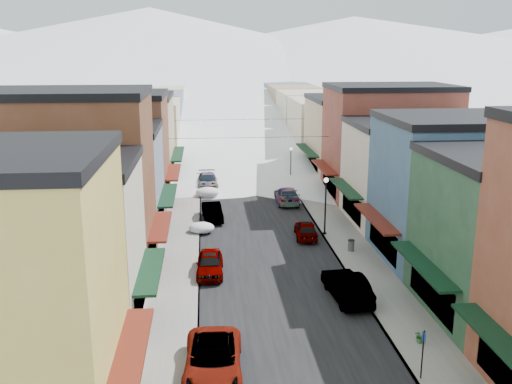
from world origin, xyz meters
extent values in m
cube|color=black|center=(0.00, 60.00, 0.01)|extent=(10.00, 160.00, 0.01)
cube|color=gray|center=(-6.60, 60.00, 0.07)|extent=(3.20, 160.00, 0.15)
cube|color=gray|center=(6.60, 60.00, 0.07)|extent=(3.20, 160.00, 0.15)
cube|color=slate|center=(-5.05, 60.00, 0.07)|extent=(0.10, 160.00, 0.15)
cube|color=slate|center=(5.05, 60.00, 0.07)|extent=(0.10, 160.00, 0.15)
cube|color=#611C10|center=(-7.60, 4.00, 3.20)|extent=(1.20, 7.22, 0.15)
cube|color=beige|center=(-13.20, 12.50, 4.50)|extent=(10.00, 8.00, 9.00)
cube|color=black|center=(-13.20, 12.50, 9.25)|extent=(10.20, 8.20, 0.50)
cube|color=black|center=(-7.60, 12.50, 3.20)|extent=(1.20, 6.80, 0.15)
cube|color=brown|center=(-13.70, 20.50, 6.00)|extent=(11.00, 8.00, 12.00)
cube|color=black|center=(-13.70, 20.50, 12.25)|extent=(11.20, 8.20, 0.50)
cube|color=#611C10|center=(-7.60, 20.50, 3.20)|extent=(1.20, 6.80, 0.15)
cube|color=gray|center=(-13.20, 29.00, 4.25)|extent=(10.00, 9.00, 8.50)
cube|color=black|center=(-13.20, 29.00, 8.75)|extent=(10.20, 9.20, 0.50)
cube|color=black|center=(-7.60, 29.00, 3.20)|extent=(1.20, 7.65, 0.15)
cube|color=brown|center=(-14.20, 38.00, 5.25)|extent=(12.00, 9.00, 10.50)
cube|color=black|center=(-14.20, 38.00, 10.75)|extent=(12.20, 9.20, 0.50)
cube|color=#611C10|center=(-7.60, 38.00, 3.20)|extent=(1.20, 7.65, 0.15)
cube|color=tan|center=(-13.20, 48.00, 4.75)|extent=(10.00, 11.00, 9.50)
cube|color=black|center=(-13.20, 48.00, 9.75)|extent=(10.20, 11.20, 0.50)
cube|color=black|center=(-7.60, 48.00, 3.20)|extent=(1.20, 9.35, 0.15)
cube|color=black|center=(7.60, 3.00, 3.20)|extent=(1.20, 7.65, 0.15)
cube|color=black|center=(7.60, 12.00, 3.20)|extent=(1.20, 7.65, 0.15)
cube|color=#355979|center=(13.20, 21.00, 5.00)|extent=(10.00, 9.00, 10.00)
cube|color=black|center=(13.20, 21.00, 10.25)|extent=(10.20, 9.20, 0.50)
cube|color=#611C10|center=(7.60, 21.00, 3.20)|extent=(1.20, 7.65, 0.15)
cube|color=beige|center=(13.70, 30.00, 4.25)|extent=(11.00, 9.00, 8.50)
cube|color=black|center=(13.70, 30.00, 8.75)|extent=(11.20, 9.20, 0.50)
cube|color=black|center=(7.60, 30.00, 3.20)|extent=(1.20, 7.65, 0.15)
cube|color=maroon|center=(14.20, 39.00, 5.50)|extent=(12.00, 9.00, 11.00)
cube|color=black|center=(14.20, 39.00, 11.25)|extent=(12.20, 9.20, 0.50)
cube|color=#611C10|center=(7.60, 39.00, 3.20)|extent=(1.20, 7.65, 0.15)
cube|color=tan|center=(13.20, 49.00, 4.50)|extent=(10.00, 11.00, 9.00)
cube|color=black|center=(13.20, 49.00, 9.25)|extent=(10.20, 11.20, 0.50)
cube|color=black|center=(7.60, 49.00, 3.20)|extent=(1.20, 9.35, 0.15)
cube|color=gray|center=(-12.50, 62.00, 4.00)|extent=(9.00, 13.00, 8.00)
cube|color=gray|center=(12.50, 62.00, 4.00)|extent=(9.00, 13.00, 8.00)
cube|color=gray|center=(-12.50, 76.00, 4.00)|extent=(9.00, 13.00, 8.00)
cube|color=gray|center=(12.50, 76.00, 4.00)|extent=(9.00, 13.00, 8.00)
cube|color=gray|center=(-12.50, 90.00, 4.00)|extent=(9.00, 13.00, 8.00)
cube|color=gray|center=(12.50, 90.00, 4.00)|extent=(9.00, 13.00, 8.00)
cube|color=gray|center=(-12.50, 104.00, 4.00)|extent=(9.00, 13.00, 8.00)
cube|color=gray|center=(12.50, 104.00, 4.00)|extent=(9.00, 13.00, 8.00)
cube|color=silver|center=(0.00, 225.00, 6.00)|extent=(360.00, 40.00, 12.00)
cone|color=white|center=(-30.00, 275.00, 17.00)|extent=(300.00, 300.00, 34.00)
cone|color=white|center=(70.00, 270.00, 15.00)|extent=(320.00, 320.00, 30.00)
cylinder|color=black|center=(0.00, 40.00, 6.20)|extent=(16.40, 0.04, 0.04)
cylinder|color=black|center=(0.00, 55.00, 6.20)|extent=(16.40, 0.04, 0.04)
imported|color=white|center=(-4.30, 6.94, 0.81)|extent=(2.93, 5.94, 1.62)
imported|color=gray|center=(-4.30, 19.47, 0.76)|extent=(1.94, 4.51, 1.52)
imported|color=black|center=(-3.93, 32.16, 0.74)|extent=(1.99, 4.62, 1.48)
imported|color=gray|center=(-4.26, 44.41, 0.78)|extent=(2.34, 5.45, 1.56)
imported|color=black|center=(4.02, 14.72, 0.86)|extent=(2.27, 5.35, 1.72)
imported|color=gray|center=(3.56, 26.49, 0.72)|extent=(2.01, 4.33, 1.43)
imported|color=black|center=(3.56, 37.31, 0.79)|extent=(2.33, 5.46, 1.57)
imported|color=gray|center=(-1.76, 50.99, 0.74)|extent=(2.23, 4.50, 1.47)
imported|color=silver|center=(2.20, 60.98, 0.71)|extent=(2.94, 5.34, 1.42)
cylinder|color=black|center=(5.28, 5.64, 1.37)|extent=(0.07, 0.07, 2.44)
cube|color=#1C449B|center=(5.28, 5.64, 2.26)|extent=(0.05, 0.33, 0.44)
cylinder|color=#5D6062|center=(6.35, 22.73, 0.56)|extent=(0.47, 0.47, 0.82)
cylinder|color=black|center=(6.35, 22.73, 0.99)|extent=(0.51, 0.51, 0.05)
cylinder|color=black|center=(5.20, 26.87, 0.20)|extent=(0.33, 0.33, 0.11)
cylinder|color=black|center=(5.20, 26.87, 2.34)|extent=(0.13, 0.13, 4.38)
sphere|color=white|center=(5.20, 26.87, 4.70)|extent=(0.39, 0.39, 0.39)
cylinder|color=black|center=(5.20, 45.75, 0.20)|extent=(0.28, 0.28, 0.09)
cylinder|color=black|center=(5.20, 45.75, 1.99)|extent=(0.11, 0.11, 3.68)
sphere|color=white|center=(5.20, 45.75, 3.97)|extent=(0.33, 0.33, 0.33)
imported|color=#306A33|center=(6.46, 8.87, 0.49)|extent=(0.75, 0.70, 0.67)
ellipsoid|color=white|center=(-4.30, 6.62, 0.49)|extent=(2.31, 1.96, 0.98)
ellipsoid|color=white|center=(-4.10, 7.82, 0.25)|extent=(0.99, 0.89, 0.49)
ellipsoid|color=white|center=(-4.90, 28.45, 0.45)|extent=(2.14, 1.81, 0.91)
ellipsoid|color=white|center=(-4.70, 29.65, 0.23)|extent=(0.91, 0.82, 0.46)
ellipsoid|color=white|center=(-4.30, 40.22, 0.52)|extent=(2.45, 2.07, 1.03)
ellipsoid|color=white|center=(-4.10, 41.42, 0.26)|extent=(1.05, 0.94, 0.52)
camera|label=1|loc=(-4.45, -17.08, 15.04)|focal=40.00mm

